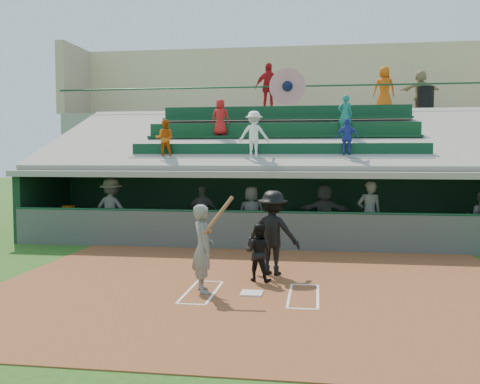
# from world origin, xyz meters

# --- Properties ---
(ground) EXTENTS (100.00, 100.00, 0.00)m
(ground) POSITION_xyz_m (0.00, 0.00, 0.00)
(ground) COLOR #224C15
(ground) RESTS_ON ground
(dirt_slab) EXTENTS (11.00, 9.00, 0.02)m
(dirt_slab) POSITION_xyz_m (0.00, 0.50, 0.01)
(dirt_slab) COLOR brown
(dirt_slab) RESTS_ON ground
(home_plate) EXTENTS (0.43, 0.43, 0.03)m
(home_plate) POSITION_xyz_m (0.00, 0.00, 0.04)
(home_plate) COLOR silver
(home_plate) RESTS_ON dirt_slab
(batters_box_chalk) EXTENTS (2.65, 1.85, 0.01)m
(batters_box_chalk) POSITION_xyz_m (0.00, 0.00, 0.02)
(batters_box_chalk) COLOR white
(batters_box_chalk) RESTS_ON dirt_slab
(dugout_floor) EXTENTS (16.00, 3.50, 0.04)m
(dugout_floor) POSITION_xyz_m (0.00, 6.75, 0.02)
(dugout_floor) COLOR gray
(dugout_floor) RESTS_ON ground
(concourse_slab) EXTENTS (20.00, 3.00, 4.60)m
(concourse_slab) POSITION_xyz_m (0.00, 13.50, 2.30)
(concourse_slab) COLOR gray
(concourse_slab) RESTS_ON ground
(grandstand) EXTENTS (20.40, 10.40, 7.80)m
(grandstand) POSITION_xyz_m (-0.01, 10.51, 2.26)
(grandstand) COLOR #494E49
(grandstand) RESTS_ON ground
(batter_at_plate) EXTENTS (0.95, 0.80, 1.95)m
(batter_at_plate) POSITION_xyz_m (-0.99, 0.01, 0.91)
(batter_at_plate) COLOR #5C5F59
(batter_at_plate) RESTS_ON dirt_slab
(catcher) EXTENTS (0.70, 0.59, 1.26)m
(catcher) POSITION_xyz_m (0.00, 1.12, 0.65)
(catcher) COLOR black
(catcher) RESTS_ON dirt_slab
(home_umpire) EXTENTS (1.38, 0.98, 1.94)m
(home_umpire) POSITION_xyz_m (0.27, 1.81, 0.99)
(home_umpire) COLOR black
(home_umpire) RESTS_ON dirt_slab
(dugout_bench) EXTENTS (16.47, 1.12, 0.49)m
(dugout_bench) POSITION_xyz_m (0.05, 7.97, 0.29)
(dugout_bench) COLOR olive
(dugout_bench) RESTS_ON dugout_floor
(white_table) EXTENTS (0.74, 0.58, 0.62)m
(white_table) POSITION_xyz_m (-7.04, 6.40, 0.35)
(white_table) COLOR white
(white_table) RESTS_ON dugout_floor
(water_cooler) EXTENTS (0.41, 0.41, 0.41)m
(water_cooler) POSITION_xyz_m (-7.01, 6.45, 0.87)
(water_cooler) COLOR orange
(water_cooler) RESTS_ON white_table
(dugout_player_a) EXTENTS (1.36, 0.89, 1.98)m
(dugout_player_a) POSITION_xyz_m (-5.28, 5.95, 1.03)
(dugout_player_a) COLOR #585A55
(dugout_player_a) RESTS_ON dugout_floor
(dugout_player_b) EXTENTS (1.03, 0.47, 1.72)m
(dugout_player_b) POSITION_xyz_m (-2.44, 6.68, 0.90)
(dugout_player_b) COLOR #5B5D58
(dugout_player_b) RESTS_ON dugout_floor
(dugout_player_c) EXTENTS (0.90, 0.62, 1.76)m
(dugout_player_c) POSITION_xyz_m (-0.76, 6.13, 0.92)
(dugout_player_c) COLOR #565853
(dugout_player_c) RESTS_ON dugout_floor
(dugout_player_d) EXTENTS (1.71, 0.72, 1.79)m
(dugout_player_d) POSITION_xyz_m (1.51, 7.06, 0.94)
(dugout_player_d) COLOR #5E615B
(dugout_player_d) RESTS_ON dugout_floor
(dugout_player_e) EXTENTS (0.78, 0.58, 1.97)m
(dugout_player_e) POSITION_xyz_m (2.80, 5.78, 1.02)
(dugout_player_e) COLOR #555853
(dugout_player_e) RESTS_ON dugout_floor
(trash_bin) EXTENTS (0.67, 0.67, 1.00)m
(trash_bin) POSITION_xyz_m (5.67, 12.85, 5.10)
(trash_bin) COLOR black
(trash_bin) RESTS_ON concourse_slab
(concourse_staff_a) EXTENTS (1.24, 0.64, 2.02)m
(concourse_staff_a) POSITION_xyz_m (-0.78, 12.18, 5.61)
(concourse_staff_a) COLOR #B11418
(concourse_staff_a) RESTS_ON concourse_slab
(concourse_staff_b) EXTENTS (0.90, 0.62, 1.78)m
(concourse_staff_b) POSITION_xyz_m (3.94, 12.35, 5.49)
(concourse_staff_b) COLOR #C4500B
(concourse_staff_b) RESTS_ON concourse_slab
(concourse_staff_c) EXTENTS (1.61, 0.59, 1.72)m
(concourse_staff_c) POSITION_xyz_m (5.51, 13.12, 5.46)
(concourse_staff_c) COLOR tan
(concourse_staff_c) RESTS_ON concourse_slab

